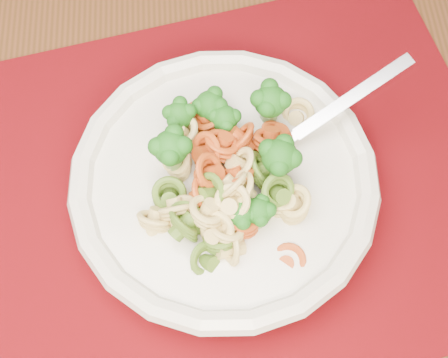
# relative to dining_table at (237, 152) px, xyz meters

# --- Properties ---
(dining_table) EXTENTS (1.39, 1.04, 0.78)m
(dining_table) POSITION_rel_dining_table_xyz_m (0.00, 0.00, 0.00)
(dining_table) COLOR #4E2A16
(dining_table) RESTS_ON ground
(placemat) EXTENTS (0.59, 0.54, 0.00)m
(placemat) POSITION_rel_dining_table_xyz_m (0.00, -0.10, 0.13)
(placemat) COLOR #59030C
(placemat) RESTS_ON dining_table
(pasta_bowl) EXTENTS (0.26, 0.26, 0.05)m
(pasta_bowl) POSITION_rel_dining_table_xyz_m (0.00, -0.11, 0.16)
(pasta_bowl) COLOR silver
(pasta_bowl) RESTS_ON placemat
(pasta_broccoli_heap) EXTENTS (0.22, 0.22, 0.06)m
(pasta_broccoli_heap) POSITION_rel_dining_table_xyz_m (0.00, -0.11, 0.17)
(pasta_broccoli_heap) COLOR #D4C369
(pasta_broccoli_heap) RESTS_ON pasta_bowl
(fork) EXTENTS (0.16, 0.13, 0.08)m
(fork) POSITION_rel_dining_table_xyz_m (0.04, -0.09, 0.17)
(fork) COLOR silver
(fork) RESTS_ON pasta_bowl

